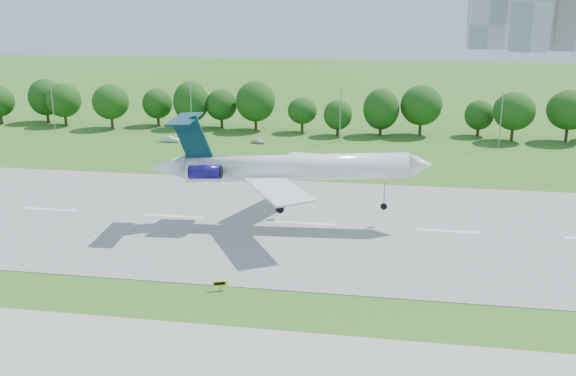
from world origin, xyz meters
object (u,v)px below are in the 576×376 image
at_px(taxi_sign_left, 220,283).
at_px(service_vehicle_a, 170,139).
at_px(airliner, 282,167).
at_px(service_vehicle_b, 258,141).

relative_size(taxi_sign_left, service_vehicle_a, 0.39).
distance_m(taxi_sign_left, service_vehicle_a, 80.88).
bearing_deg(taxi_sign_left, airliner, 63.71).
distance_m(service_vehicle_a, service_vehicle_b, 20.22).
height_order(taxi_sign_left, service_vehicle_b, taxi_sign_left).
height_order(airliner, taxi_sign_left, airliner).
relative_size(airliner, service_vehicle_a, 9.77).
height_order(airliner, service_vehicle_a, airliner).
bearing_deg(airliner, service_vehicle_b, 100.68).
bearing_deg(service_vehicle_b, service_vehicle_a, 114.41).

